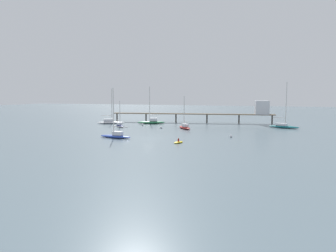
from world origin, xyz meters
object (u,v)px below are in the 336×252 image
sailboat_teal (283,126)px  sailboat_red (185,127)px  dinghy_yellow (178,142)px  sailboat_white (110,122)px  sailboat_navy (120,125)px  mooring_buoy_inner (143,125)px  mooring_buoy_outer (161,127)px  sailboat_blue (116,135)px  sailboat_green (151,121)px  mooring_buoy_far (231,136)px  pier (236,110)px

sailboat_teal → sailboat_red: size_ratio=1.42×
sailboat_teal → dinghy_yellow: 43.78m
sailboat_white → sailboat_navy: bearing=-46.4°
mooring_buoy_inner → mooring_buoy_outer: (8.35, -5.52, -0.01)m
sailboat_navy → dinghy_yellow: (26.59, -24.79, -0.43)m
sailboat_white → sailboat_navy: 11.52m
sailboat_blue → mooring_buoy_outer: size_ratio=16.33×
sailboat_blue → sailboat_green: 35.41m
sailboat_navy → mooring_buoy_inner: 7.66m
sailboat_navy → mooring_buoy_far: 38.46m
sailboat_blue → sailboat_navy: size_ratio=1.45×
mooring_buoy_far → mooring_buoy_outer: 25.62m
sailboat_red → sailboat_blue: bearing=-114.2°
sailboat_green → mooring_buoy_far: size_ratio=19.47×
dinghy_yellow → sailboat_teal: bearing=59.2°
sailboat_blue → dinghy_yellow: 16.48m
sailboat_teal → sailboat_green: (-43.24, 0.05, 0.03)m
sailboat_red → mooring_buoy_inner: 15.80m
sailboat_red → mooring_buoy_outer: (-6.95, -1.56, -0.32)m
mooring_buoy_inner → mooring_buoy_outer: bearing=-33.5°
dinghy_yellow → mooring_buoy_outer: bearing=117.3°
sailboat_blue → sailboat_red: 25.78m
sailboat_teal → mooring_buoy_outer: (-35.05, -13.10, -0.41)m
pier → sailboat_green: bearing=-159.8°
dinghy_yellow → sailboat_navy: bearing=137.0°
pier → dinghy_yellow: bearing=-98.4°
dinghy_yellow → mooring_buoy_outer: size_ratio=4.26×
sailboat_red → sailboat_teal: bearing=22.3°
sailboat_teal → mooring_buoy_far: 28.68m
sailboat_white → mooring_buoy_inner: (13.53, -3.11, -0.38)m
pier → sailboat_white: bearing=-160.4°
sailboat_white → sailboat_red: size_ratio=1.25×
sailboat_white → mooring_buoy_far: bearing=-25.6°
sailboat_blue → mooring_buoy_inner: (-4.73, 27.48, -0.37)m
mooring_buoy_far → sailboat_white: bearing=154.4°
sailboat_white → dinghy_yellow: bearing=-43.8°
sailboat_navy → sailboat_teal: bearing=14.7°
sailboat_blue → sailboat_green: sailboat_green is taller
sailboat_green → dinghy_yellow: (20.85, -37.67, -0.59)m
sailboat_navy → dinghy_yellow: 36.35m
sailboat_red → sailboat_green: bearing=142.5°
dinghy_yellow → mooring_buoy_outer: dinghy_yellow is taller
mooring_buoy_far → dinghy_yellow: bearing=-129.0°
pier → mooring_buoy_outer: 30.96m
sailboat_blue → sailboat_green: bearing=97.4°
sailboat_teal → mooring_buoy_outer: 37.42m
sailboat_white → sailboat_green: bearing=18.3°
sailboat_white → sailboat_navy: size_ratio=1.50×
sailboat_blue → sailboat_teal: size_ratio=0.85×
sailboat_green → dinghy_yellow: sailboat_green is taller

